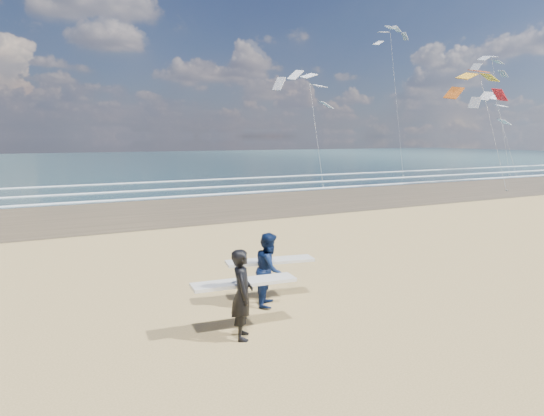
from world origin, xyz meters
TOP-DOWN VIEW (x-y plane):
  - wet_sand_strip at (20.00, 18.00)m, footprint 220.00×12.00m
  - ocean at (20.00, 72.00)m, footprint 220.00×100.00m
  - foam_breakers at (20.00, 28.10)m, footprint 220.00×11.70m
  - surfer_near at (-1.00, -0.24)m, footprint 2.24×1.12m
  - surfer_far at (0.39, 1.24)m, footprint 2.26×1.37m
  - kite_0 at (28.20, 17.53)m, footprint 6.39×4.80m
  - kite_1 at (17.29, 25.76)m, footprint 5.91×4.75m
  - kite_2 at (41.36, 26.69)m, footprint 5.36×4.69m
  - kite_5 at (31.00, 31.28)m, footprint 4.52×4.60m
  - kite_7 at (40.81, 25.73)m, footprint 6.22×4.78m

SIDE VIEW (x-z plane):
  - wet_sand_strip at x=20.00m, z-range 0.00..0.01m
  - ocean at x=20.00m, z-range 0.00..0.02m
  - foam_breakers at x=20.00m, z-range 0.02..0.08m
  - surfer_far at x=0.39m, z-range 0.01..1.79m
  - surfer_near at x=-1.00m, z-range 0.02..1.86m
  - kite_7 at x=40.81m, z-range 0.67..10.12m
  - kite_1 at x=17.29m, z-range 0.60..10.93m
  - kite_0 at x=28.20m, z-range 0.78..11.29m
  - kite_2 at x=41.36m, z-range 0.47..14.22m
  - kite_5 at x=31.00m, z-range 0.20..16.71m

